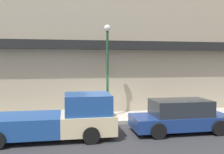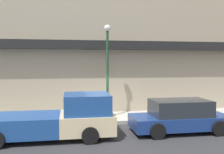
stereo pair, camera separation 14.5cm
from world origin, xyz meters
name	(u,v)px [view 2 (the right image)]	position (x,y,z in m)	size (l,w,h in m)	color
ground_plane	(111,125)	(0.00, 0.00, 0.00)	(80.00, 80.00, 0.00)	#2D2D30
sidewalk	(107,118)	(0.00, 1.23, 0.09)	(36.00, 2.45, 0.18)	#ADA89E
building	(101,32)	(0.02, 3.94, 5.15)	(19.80, 3.80, 10.75)	tan
pickup_truck	(56,119)	(-2.62, -1.77, 0.80)	(5.59, 2.24, 1.84)	beige
parked_car	(180,116)	(2.88, -1.77, 0.71)	(4.46, 1.99, 1.47)	navy
fire_hydrant	(168,111)	(3.32, 0.73, 0.47)	(0.18, 0.18, 0.59)	yellow
street_lamp	(107,59)	(-0.01, 1.16, 3.36)	(0.36, 0.36, 5.03)	#1E4728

